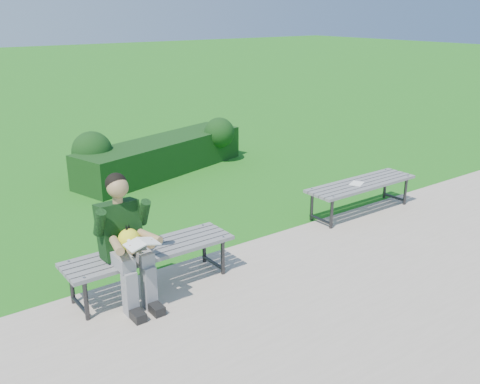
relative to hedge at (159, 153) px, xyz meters
name	(u,v)px	position (x,y,z in m)	size (l,w,h in m)	color
ground	(240,245)	(-0.71, -3.41, -0.36)	(80.00, 80.00, 0.00)	#417C27
walkway	(343,303)	(-0.71, -5.16, -0.35)	(30.00, 3.50, 0.02)	#B2AB96
hedge	(159,153)	(0.00, 0.00, 0.00)	(3.50, 1.75, 0.90)	#173D15
bench_left	(150,254)	(-2.11, -3.75, 0.06)	(1.80, 0.50, 0.46)	gray
bench_right	(361,186)	(1.36, -3.54, 0.06)	(1.80, 0.50, 0.46)	gray
seated_boy	(125,237)	(-2.41, -3.84, 0.35)	(0.56, 0.76, 1.31)	slate
paper_sheet	(357,183)	(1.26, -3.54, 0.11)	(0.27, 0.24, 0.01)	white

